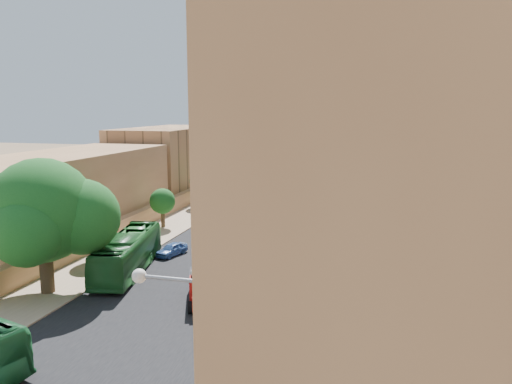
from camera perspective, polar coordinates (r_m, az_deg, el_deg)
The scene contains 33 objects.
ground at distance 31.06m, azimuth -12.75°, elevation -15.24°, with size 260.00×260.00×0.00m, color brown.
road_surface at distance 57.93m, azimuth 1.01°, elevation -3.25°, with size 14.00×140.00×0.01m, color black.
sidewalk_east at distance 56.50m, azimuth 10.43°, elevation -3.75°, with size 5.00×140.00×0.01m, color tan.
sidewalk_west at distance 60.83m, azimuth -7.73°, elevation -2.72°, with size 5.00×140.00×0.01m, color tan.
kerb_east at distance 56.71m, azimuth 7.91°, elevation -3.57°, with size 0.25×140.00×0.12m, color tan.
kerb_west at distance 59.92m, azimuth -5.51°, elevation -2.81°, with size 0.25×140.00×0.12m, color tan.
townhouse_a at distance 22.96m, azimuth 20.70°, elevation -7.56°, with size 9.00×14.00×16.40m.
townhouse_b at distance 36.68m, azimuth 18.46°, elevation -2.32°, with size 9.00×14.00×14.90m.
townhouse_c at distance 50.29m, azimuth 17.58°, elevation 2.30°, with size 9.00×14.00×17.40m.
townhouse_d at distance 64.27m, azimuth 16.97°, elevation 3.17°, with size 9.00×14.00×15.90m.
west_wall at distance 53.17m, azimuth -14.87°, elevation -3.77°, with size 1.00×40.00×1.80m, color #AC7A4E.
west_building_low at distance 53.83m, azimuth -21.17°, elevation -0.35°, with size 10.00×28.00×8.40m, color #996A42.
west_building_mid at distance 76.09m, azimuth -9.72°, elevation 3.53°, with size 10.00×22.00×10.00m, color tan.
church at distance 104.39m, azimuth 7.44°, elevation 7.70°, with size 28.00×22.50×36.30m.
ficus_tree at distance 37.50m, azimuth -23.10°, elevation -2.35°, with size 9.58×8.81×9.58m.
street_tree_a at distance 44.70m, azimuth -17.25°, elevation -3.26°, with size 3.21×3.21×4.93m.
street_tree_b at distance 55.10m, azimuth -10.65°, elevation -1.07°, with size 2.78×2.78×4.28m.
street_tree_c at distance 65.89m, azimuth -6.21°, elevation 1.25°, with size 3.28×3.28×5.04m.
street_tree_d at distance 77.07m, azimuth -3.03°, elevation 2.78°, with size 3.62×3.62×5.57m.
streetlamp at distance 16.05m, azimuth -8.36°, elevation -19.36°, with size 2.11×0.44×8.22m.
red_truck at distance 34.28m, azimuth -5.94°, elevation -10.17°, with size 3.65×5.59×3.09m.
olive_pickup at distance 47.33m, azimuth 3.28°, elevation -5.18°, with size 2.13×4.30×1.73m.
bus_green_north at distance 41.06m, azimuth -14.44°, elevation -6.75°, with size 2.63×11.25×3.13m, color #216329.
bus_red_east at distance 45.01m, azimuth 2.21°, elevation -5.37°, with size 2.16×9.25×2.58m, color red.
bus_cream_east at distance 52.50m, azimuth 5.49°, elevation -3.10°, with size 2.35×10.05×2.80m, color beige.
car_blue_a at distance 44.98m, azimuth -9.61°, elevation -6.47°, with size 1.32×3.29×1.12m, color #3D64A5.
car_white_a at distance 56.94m, azimuth -1.83°, elevation -2.81°, with size 1.40×4.01×1.32m, color white.
car_cream at distance 53.63m, azimuth 5.12°, elevation -3.73°, with size 1.87×4.06×1.13m, color #F6DDC0.
car_dkblue at distance 73.81m, azimuth 1.72°, elevation 0.07°, with size 1.83×4.49×1.30m, color #1A214D.
car_white_b at distance 65.49m, azimuth 3.13°, elevation -1.15°, with size 1.61×3.99×1.36m, color beige.
car_blue_b at distance 85.03m, azimuth 2.50°, elevation 1.27°, with size 1.18×3.38×1.11m, color teal.
pedestrian_a at distance 39.69m, azimuth 6.03°, elevation -7.95°, with size 0.72×0.47×1.96m, color #2C272E.
pedestrian_c at distance 36.36m, azimuth 9.01°, elevation -9.76°, with size 1.10×0.46×1.88m, color #323337.
Camera 1 is at (13.38, -24.86, 12.96)m, focal length 35.00 mm.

